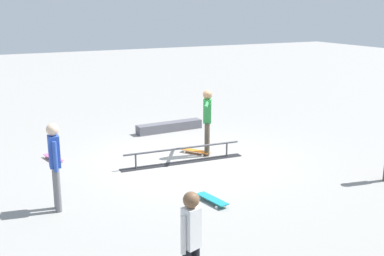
{
  "coord_description": "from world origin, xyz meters",
  "views": [
    {
      "loc": [
        4.97,
        10.27,
        3.78
      ],
      "look_at": [
        0.2,
        0.67,
        1.0
      ],
      "focal_mm": 44.51,
      "sensor_mm": 36.0,
      "label": 1
    }
  ],
  "objects_px": {
    "skateboard_main": "(196,151)",
    "loose_skateboard_teal": "(212,199)",
    "loose_skateboard_pink": "(53,158)",
    "grind_rail": "(183,156)",
    "skater_main": "(207,118)",
    "skate_ledge": "(169,127)",
    "bystander_blue_shirt": "(55,162)",
    "bystander_white_shirt": "(191,241)"
  },
  "relations": [
    {
      "from": "bystander_white_shirt",
      "to": "bystander_blue_shirt",
      "type": "distance_m",
      "value": 3.84
    },
    {
      "from": "bystander_blue_shirt",
      "to": "loose_skateboard_teal",
      "type": "distance_m",
      "value": 3.09
    },
    {
      "from": "loose_skateboard_pink",
      "to": "grind_rail",
      "type": "bearing_deg",
      "value": 48.53
    },
    {
      "from": "loose_skateboard_pink",
      "to": "loose_skateboard_teal",
      "type": "xyz_separation_m",
      "value": [
        -2.3,
        4.08,
        0.0
      ]
    },
    {
      "from": "skateboard_main",
      "to": "loose_skateboard_pink",
      "type": "xyz_separation_m",
      "value": [
        3.45,
        -1.08,
        0.0
      ]
    },
    {
      "from": "grind_rail",
      "to": "skateboard_main",
      "type": "height_order",
      "value": "grind_rail"
    },
    {
      "from": "skateboard_main",
      "to": "skater_main",
      "type": "bearing_deg",
      "value": -169.23
    },
    {
      "from": "skate_ledge",
      "to": "loose_skateboard_pink",
      "type": "xyz_separation_m",
      "value": [
        3.77,
        1.34,
        -0.06
      ]
    },
    {
      "from": "skateboard_main",
      "to": "loose_skateboard_teal",
      "type": "relative_size",
      "value": 0.95
    },
    {
      "from": "grind_rail",
      "to": "skate_ledge",
      "type": "xyz_separation_m",
      "value": [
        -0.93,
        -2.94,
        -0.04
      ]
    },
    {
      "from": "grind_rail",
      "to": "skater_main",
      "type": "xyz_separation_m",
      "value": [
        -0.83,
        -0.28,
        0.82
      ]
    },
    {
      "from": "loose_skateboard_pink",
      "to": "loose_skateboard_teal",
      "type": "height_order",
      "value": "same"
    },
    {
      "from": "bystander_blue_shirt",
      "to": "skateboard_main",
      "type": "bearing_deg",
      "value": 121.38
    },
    {
      "from": "grind_rail",
      "to": "skate_ledge",
      "type": "height_order",
      "value": "grind_rail"
    },
    {
      "from": "bystander_white_shirt",
      "to": "loose_skateboard_pink",
      "type": "height_order",
      "value": "bystander_white_shirt"
    },
    {
      "from": "skater_main",
      "to": "bystander_blue_shirt",
      "type": "distance_m",
      "value": 4.51
    },
    {
      "from": "skate_ledge",
      "to": "loose_skateboard_pink",
      "type": "distance_m",
      "value": 4.01
    },
    {
      "from": "bystander_white_shirt",
      "to": "bystander_blue_shirt",
      "type": "bearing_deg",
      "value": -92.75
    },
    {
      "from": "loose_skateboard_pink",
      "to": "loose_skateboard_teal",
      "type": "distance_m",
      "value": 4.69
    },
    {
      "from": "bystander_blue_shirt",
      "to": "bystander_white_shirt",
      "type": "bearing_deg",
      "value": 19.58
    },
    {
      "from": "skate_ledge",
      "to": "skateboard_main",
      "type": "height_order",
      "value": "skate_ledge"
    },
    {
      "from": "skater_main",
      "to": "skate_ledge",
      "type": "bearing_deg",
      "value": -150.7
    },
    {
      "from": "grind_rail",
      "to": "bystander_blue_shirt",
      "type": "bearing_deg",
      "value": 27.38
    },
    {
      "from": "skate_ledge",
      "to": "loose_skateboard_teal",
      "type": "xyz_separation_m",
      "value": [
        1.47,
        5.42,
        -0.06
      ]
    },
    {
      "from": "skater_main",
      "to": "loose_skateboard_pink",
      "type": "distance_m",
      "value": 4.0
    },
    {
      "from": "grind_rail",
      "to": "loose_skateboard_pink",
      "type": "relative_size",
      "value": 3.86
    },
    {
      "from": "skate_ledge",
      "to": "bystander_blue_shirt",
      "type": "relative_size",
      "value": 1.25
    },
    {
      "from": "skate_ledge",
      "to": "skater_main",
      "type": "bearing_deg",
      "value": 87.76
    },
    {
      "from": "skater_main",
      "to": "bystander_blue_shirt",
      "type": "relative_size",
      "value": 1.01
    },
    {
      "from": "skateboard_main",
      "to": "bystander_white_shirt",
      "type": "relative_size",
      "value": 0.51
    },
    {
      "from": "bystander_white_shirt",
      "to": "skateboard_main",
      "type": "bearing_deg",
      "value": -135.09
    },
    {
      "from": "skate_ledge",
      "to": "grind_rail",
      "type": "bearing_deg",
      "value": 72.45
    },
    {
      "from": "skate_ledge",
      "to": "skateboard_main",
      "type": "xyz_separation_m",
      "value": [
        0.32,
        2.43,
        -0.06
      ]
    },
    {
      "from": "grind_rail",
      "to": "bystander_white_shirt",
      "type": "relative_size",
      "value": 2.08
    },
    {
      "from": "bystander_blue_shirt",
      "to": "loose_skateboard_teal",
      "type": "xyz_separation_m",
      "value": [
        -2.78,
        1.01,
        -0.88
      ]
    },
    {
      "from": "skater_main",
      "to": "loose_skateboard_pink",
      "type": "xyz_separation_m",
      "value": [
        3.67,
        -1.31,
        -0.92
      ]
    },
    {
      "from": "skater_main",
      "to": "skateboard_main",
      "type": "relative_size",
      "value": 2.19
    },
    {
      "from": "loose_skateboard_teal",
      "to": "skater_main",
      "type": "bearing_deg",
      "value": -36.34
    },
    {
      "from": "skateboard_main",
      "to": "loose_skateboard_pink",
      "type": "height_order",
      "value": "same"
    },
    {
      "from": "skater_main",
      "to": "skateboard_main",
      "type": "height_order",
      "value": "skater_main"
    },
    {
      "from": "grind_rail",
      "to": "skateboard_main",
      "type": "distance_m",
      "value": 0.8
    },
    {
      "from": "skater_main",
      "to": "loose_skateboard_pink",
      "type": "relative_size",
      "value": 2.07
    }
  ]
}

